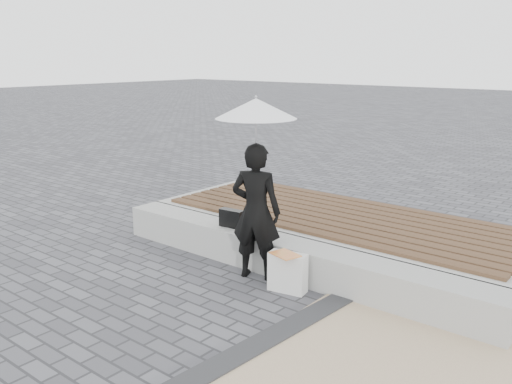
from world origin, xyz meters
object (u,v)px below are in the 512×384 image
parasol (256,108)px  canvas_tote (288,272)px  woman (256,212)px  seating_ledge (286,257)px  handbag (232,218)px

parasol → canvas_tote: parasol is taller
woman → parasol: (0.00, 0.00, 1.14)m
woman → parasol: parasol is taller
woman → canvas_tote: bearing=150.1°
seating_ledge → woman: bearing=-123.8°
seating_ledge → parasol: (-0.21, -0.31, 1.71)m
seating_ledge → woman: size_ratio=3.23×
handbag → canvas_tote: handbag is taller
woman → handbag: bearing=-44.8°
woman → parasol: bearing=160.1°
woman → parasol: size_ratio=1.38×
woman → handbag: size_ratio=4.92×
seating_ledge → woman: 0.68m
canvas_tote → seating_ledge: bearing=116.6°
handbag → parasol: bearing=-30.7°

